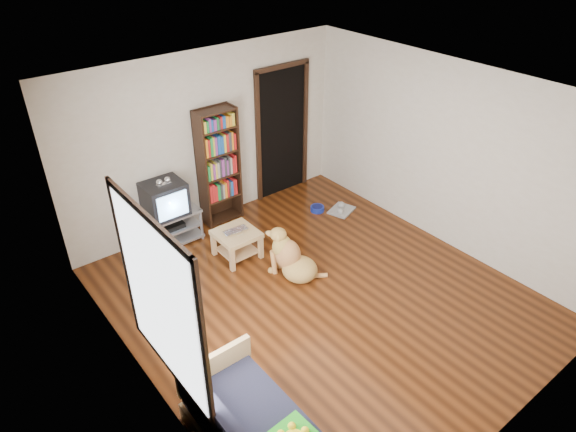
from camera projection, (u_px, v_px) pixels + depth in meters
ground at (319, 297)px, 6.48m from camera, size 5.00×5.00×0.00m
ceiling at (327, 97)px, 5.10m from camera, size 5.00×5.00×0.00m
wall_back at (208, 139)px, 7.45m from camera, size 4.50×0.00×4.50m
wall_front at (530, 335)px, 4.13m from camera, size 4.50×0.00×4.50m
wall_left at (136, 290)px, 4.60m from camera, size 0.00×5.00×5.00m
wall_right at (446, 156)px, 6.98m from camera, size 0.00×5.00×5.00m
laptop at (237, 232)px, 6.98m from camera, size 0.35×0.24×0.03m
dog_bowl at (317, 209)px, 8.23m from camera, size 0.22×0.22×0.08m
grey_rag at (342, 210)px, 8.23m from camera, size 0.48×0.43×0.03m
window at (160, 301)px, 4.17m from camera, size 0.03×1.46×1.70m
doorway at (282, 129)px, 8.24m from camera, size 1.03×0.05×2.19m
tv_stand at (169, 227)px, 7.35m from camera, size 0.90×0.45×0.50m
crt_tv at (164, 198)px, 7.11m from camera, size 0.55×0.52×0.58m
bookshelf at (218, 161)px, 7.53m from camera, size 0.60×0.30×1.80m
coffee_table at (237, 239)px, 7.07m from camera, size 0.55×0.55×0.40m
dog at (291, 259)px, 6.72m from camera, size 0.61×0.79×0.71m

